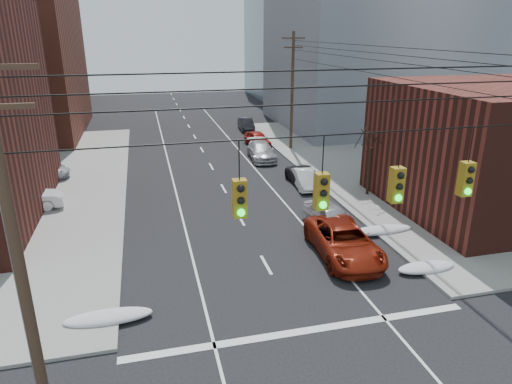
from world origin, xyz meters
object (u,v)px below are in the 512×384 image
parked_car_e (257,139)px  parked_car_f (246,124)px  parked_car_b (305,179)px  parked_car_d (262,151)px  parked_car_c (306,176)px  lot_car_a (24,199)px  lot_car_b (37,171)px  red_pickup (344,241)px  parked_car_a (331,217)px

parked_car_e → parked_car_f: size_ratio=1.03×
parked_car_b → parked_car_d: size_ratio=0.74×
parked_car_d → parked_car_e: (0.87, 4.91, -0.03)m
parked_car_e → parked_car_f: 7.95m
parked_car_c → lot_car_a: lot_car_a is taller
parked_car_d → lot_car_b: parked_car_d is taller
red_pickup → parked_car_f: (2.16, 32.09, -0.14)m
parked_car_c → lot_car_b: lot_car_b is taller
red_pickup → parked_car_b: 11.08m
parked_car_b → parked_car_c: bearing=67.0°
parked_car_f → lot_car_b: (-19.99, -14.69, 0.13)m
parked_car_a → parked_car_e: (0.87, 20.89, -0.04)m
red_pickup → parked_car_c: red_pickup is taller
parked_car_e → lot_car_a: size_ratio=0.94×
parked_car_b → parked_car_e: bearing=96.7°
parked_car_f → parked_car_e: bearing=-90.7°
parked_car_e → lot_car_b: size_ratio=0.90×
red_pickup → parked_car_a: (0.66, 3.27, -0.07)m
parked_car_d → parked_car_e: bearing=84.3°
red_pickup → parked_car_e: (1.53, 24.17, -0.10)m
parked_car_c → parked_car_b: bearing=-119.5°
parked_car_d → lot_car_a: bearing=-149.9°
parked_car_a → parked_car_c: size_ratio=0.99×
parked_car_d → lot_car_a: size_ratio=1.14×
parked_car_e → lot_car_a: (-18.86, -13.61, 0.17)m
lot_car_a → lot_car_b: 6.86m
parked_car_b → parked_car_e: (-0.26, 13.23, 0.09)m
parked_car_a → parked_car_d: size_ratio=0.86×
red_pickup → parked_car_a: 3.34m
parked_car_d → parked_car_b: bearing=-77.9°
parked_car_f → lot_car_b: lot_car_b is taller
parked_car_b → lot_car_b: lot_car_b is taller
parked_car_c → parked_car_e: bearing=91.8°
parked_car_a → parked_car_c: 8.38m
lot_car_a → lot_car_b: lot_car_a is taller
lot_car_b → parked_car_b: bearing=-103.9°
parked_car_c → parked_car_f: size_ratio=1.08×
parked_car_d → parked_car_e: parked_car_d is taller
parked_car_a → parked_car_d: 15.98m
parked_car_e → lot_car_b: bearing=-167.3°
parked_car_a → parked_car_f: size_ratio=1.07×
parked_car_c → lot_car_b: (-19.95, 5.88, 0.19)m
parked_car_a → parked_car_e: size_ratio=1.05×
lot_car_a → parked_car_e: bearing=-61.1°
parked_car_a → parked_car_e: parked_car_a is taller
parked_car_c → parked_car_a: bearing=-100.9°
red_pickup → lot_car_a: 20.29m
parked_car_d → parked_car_e: size_ratio=1.22×
parked_car_b → parked_car_f: 21.16m
parked_car_a → parked_car_f: (1.49, 28.82, -0.08)m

